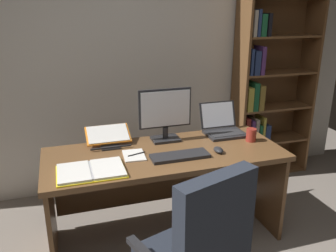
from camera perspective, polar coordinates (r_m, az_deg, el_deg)
name	(u,v)px	position (r m, az deg, el deg)	size (l,w,h in m)	color
wall_back	(127,53)	(3.41, -6.69, 11.63)	(4.86, 0.12, 2.66)	beige
desk	(162,171)	(2.76, -0.94, -7.35)	(1.76, 0.71, 0.73)	brown
bookshelf	(267,75)	(3.77, 15.66, 7.91)	(0.83, 0.30, 2.21)	brown
monitor	(165,115)	(2.77, -0.46, 1.73)	(0.42, 0.16, 0.42)	#232326
laptop	(223,127)	(3.01, 8.84, -0.20)	(0.32, 0.32, 0.24)	#232326
keyboard	(180,156)	(2.52, 1.94, -4.86)	(0.42, 0.15, 0.02)	#232326
computer_mouse	(218,150)	(2.62, 8.16, -3.86)	(0.06, 0.10, 0.04)	#232326
reading_stand_with_book	(108,136)	(2.78, -9.64, -1.63)	(0.34, 0.26, 0.12)	#232326
open_binder	(91,171)	(2.36, -12.35, -7.09)	(0.44, 0.31, 0.02)	yellow
notepad	(134,155)	(2.55, -5.53, -4.76)	(0.15, 0.21, 0.01)	silver
pen	(137,154)	(2.55, -5.09, -4.52)	(0.01, 0.01, 0.14)	black
coffee_mug	(251,135)	(2.88, 13.31, -1.41)	(0.08, 0.08, 0.10)	maroon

